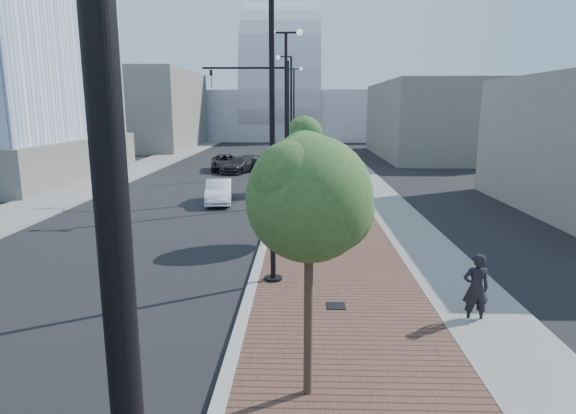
{
  "coord_description": "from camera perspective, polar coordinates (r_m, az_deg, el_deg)",
  "views": [
    {
      "loc": [
        1.47,
        -4.14,
        5.34
      ],
      "look_at": [
        1.0,
        12.0,
        2.0
      ],
      "focal_mm": 30.11,
      "sensor_mm": 36.0,
      "label": 1
    }
  ],
  "objects": [
    {
      "name": "utility_cover_1",
      "position": [
        13.25,
        5.67,
        -11.54
      ],
      "size": [
        0.5,
        0.5,
        0.02
      ],
      "primitive_type": "cube",
      "color": "black",
      "rests_on": "sidewalk"
    },
    {
      "name": "concrete_strip",
      "position": [
        44.71,
        7.76,
        4.8
      ],
      "size": [
        2.4,
        140.0,
        0.13
      ],
      "primitive_type": "cube",
      "color": "slate",
      "rests_on": "ground"
    },
    {
      "name": "tree_1",
      "position": [
        19.28,
        2.19,
        5.58
      ],
      "size": [
        2.36,
        2.3,
        4.46
      ],
      "color": "#382619",
      "rests_on": "ground"
    },
    {
      "name": "tree_0",
      "position": [
        8.32,
        2.84,
        0.9
      ],
      "size": [
        2.28,
        2.21,
        4.91
      ],
      "color": "#382619",
      "rests_on": "ground"
    },
    {
      "name": "tree_3",
      "position": [
        43.21,
        1.93,
        9.17
      ],
      "size": [
        2.33,
        2.27,
        4.6
      ],
      "color": "#382619",
      "rests_on": "ground"
    },
    {
      "name": "dark_car_mid",
      "position": [
        42.03,
        -7.48,
        5.23
      ],
      "size": [
        3.06,
        5.23,
        1.37
      ],
      "primitive_type": "imported",
      "rotation": [
        0.0,
        0.0,
        0.17
      ],
      "color": "black",
      "rests_on": "ground"
    },
    {
      "name": "west_sidewalk",
      "position": [
        46.76,
        -16.42,
        4.73
      ],
      "size": [
        4.0,
        140.0,
        0.12
      ],
      "primitive_type": "cube",
      "color": "slate",
      "rests_on": "ground"
    },
    {
      "name": "streetlight_3",
      "position": [
        38.17,
        0.2,
        10.19
      ],
      "size": [
        1.44,
        0.56,
        9.21
      ],
      "color": "black",
      "rests_on": "ground"
    },
    {
      "name": "white_sedan",
      "position": [
        27.6,
        -8.19,
        1.79
      ],
      "size": [
        1.89,
        4.13,
        1.31
      ],
      "primitive_type": "imported",
      "rotation": [
        0.0,
        0.0,
        0.13
      ],
      "color": "white",
      "rests_on": "ground"
    },
    {
      "name": "dark_car_far",
      "position": [
        40.54,
        -5.71,
        4.99
      ],
      "size": [
        3.35,
        4.85,
        1.3
      ],
      "primitive_type": "imported",
      "rotation": [
        0.0,
        0.0,
        -0.38
      ],
      "color": "black",
      "rests_on": "ground"
    },
    {
      "name": "pedestrian",
      "position": [
        13.09,
        21.3,
        -8.95
      ],
      "size": [
        0.66,
        0.44,
        1.81
      ],
      "primitive_type": "imported",
      "rotation": [
        0.0,
        0.0,
        3.14
      ],
      "color": "black",
      "rests_on": "ground"
    },
    {
      "name": "tree_2",
      "position": [
        31.22,
        2.01,
        8.52
      ],
      "size": [
        2.41,
        2.37,
        4.82
      ],
      "color": "#382619",
      "rests_on": "ground"
    },
    {
      "name": "utility_cover_2",
      "position": [
        23.74,
        3.87,
        -1.02
      ],
      "size": [
        0.5,
        0.5,
        0.02
      ],
      "primitive_type": "cube",
      "color": "black",
      "rests_on": "sidewalk"
    },
    {
      "name": "sidewalk",
      "position": [
        44.51,
        4.29,
        4.84
      ],
      "size": [
        7.0,
        140.0,
        0.12
      ],
      "primitive_type": "cube",
      "color": "#4C2D23",
      "rests_on": "ground"
    },
    {
      "name": "streetlight_1",
      "position": [
        14.21,
        -2.32,
        7.65
      ],
      "size": [
        1.44,
        0.56,
        9.21
      ],
      "color": "black",
      "rests_on": "ground"
    },
    {
      "name": "commercial_block_ne",
      "position": [
        56.08,
        16.95,
        9.82
      ],
      "size": [
        12.0,
        22.0,
        8.0
      ],
      "primitive_type": "cube",
      "color": "#66645C",
      "rests_on": "ground"
    },
    {
      "name": "streetlight_4",
      "position": [
        50.15,
        0.69,
        11.09
      ],
      "size": [
        1.72,
        0.56,
        9.28
      ],
      "color": "black",
      "rests_on": "ground"
    },
    {
      "name": "streetlight_2",
      "position": [
        26.16,
        -0.24,
        10.55
      ],
      "size": [
        1.72,
        0.56,
        9.28
      ],
      "color": "black",
      "rests_on": "ground"
    },
    {
      "name": "traffic_mast",
      "position": [
        29.2,
        -1.84,
        10.98
      ],
      "size": [
        5.09,
        0.2,
        8.0
      ],
      "color": "black",
      "rests_on": "ground"
    },
    {
      "name": "convention_center",
      "position": [
        89.21,
        -0.57,
        12.11
      ],
      "size": [
        50.0,
        30.0,
        50.0
      ],
      "color": "#9D9FA6",
      "rests_on": "ground"
    },
    {
      "name": "curb",
      "position": [
        44.48,
        -0.23,
        4.88
      ],
      "size": [
        0.3,
        140.0,
        0.14
      ],
      "primitive_type": "cube",
      "color": "gray",
      "rests_on": "ground"
    },
    {
      "name": "streetlight_0",
      "position": [
        2.37,
        -19.95,
        -1.73
      ],
      "size": [
        1.72,
        0.56,
        9.28
      ],
      "color": "black",
      "rests_on": "ground"
    },
    {
      "name": "commercial_block_nw",
      "position": [
        67.64,
        -17.15,
        10.89
      ],
      "size": [
        14.0,
        20.0,
        10.0
      ],
      "primitive_type": "cube",
      "color": "slate",
      "rests_on": "ground"
    }
  ]
}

